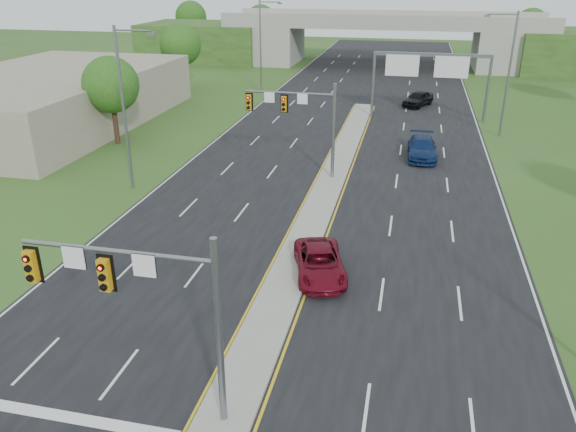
# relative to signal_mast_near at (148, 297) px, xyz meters

# --- Properties ---
(ground) EXTENTS (240.00, 240.00, 0.00)m
(ground) POSITION_rel_signal_mast_near_xyz_m (2.26, 0.07, -4.73)
(ground) COLOR #2C491A
(ground) RESTS_ON ground
(road) EXTENTS (24.00, 160.00, 0.02)m
(road) POSITION_rel_signal_mast_near_xyz_m (2.26, 35.07, -4.72)
(road) COLOR black
(road) RESTS_ON ground
(median) EXTENTS (2.00, 54.00, 0.16)m
(median) POSITION_rel_signal_mast_near_xyz_m (2.26, 23.07, -4.63)
(median) COLOR gray
(median) RESTS_ON road
(lane_markings) EXTENTS (23.72, 160.00, 0.01)m
(lane_markings) POSITION_rel_signal_mast_near_xyz_m (1.66, 28.99, -4.70)
(lane_markings) COLOR gold
(lane_markings) RESTS_ON road
(signal_mast_near) EXTENTS (6.62, 0.60, 7.00)m
(signal_mast_near) POSITION_rel_signal_mast_near_xyz_m (0.00, 0.00, 0.00)
(signal_mast_near) COLOR slate
(signal_mast_near) RESTS_ON ground
(signal_mast_far) EXTENTS (6.62, 0.60, 7.00)m
(signal_mast_far) POSITION_rel_signal_mast_near_xyz_m (0.00, 25.00, 0.00)
(signal_mast_far) COLOR slate
(signal_mast_far) RESTS_ON ground
(sign_gantry) EXTENTS (11.58, 0.44, 6.67)m
(sign_gantry) POSITION_rel_signal_mast_near_xyz_m (8.95, 44.99, 0.51)
(sign_gantry) COLOR slate
(sign_gantry) RESTS_ON ground
(overpass) EXTENTS (80.00, 14.00, 8.10)m
(overpass) POSITION_rel_signal_mast_near_xyz_m (2.26, 80.07, -1.17)
(overpass) COLOR gray
(overpass) RESTS_ON ground
(lightpole_l_mid) EXTENTS (2.85, 0.25, 11.00)m
(lightpole_l_mid) POSITION_rel_signal_mast_near_xyz_m (-11.03, 20.07, 1.38)
(lightpole_l_mid) COLOR slate
(lightpole_l_mid) RESTS_ON ground
(lightpole_l_far) EXTENTS (2.85, 0.25, 11.00)m
(lightpole_l_far) POSITION_rel_signal_mast_near_xyz_m (-11.03, 55.07, 1.38)
(lightpole_l_far) COLOR slate
(lightpole_l_far) RESTS_ON ground
(lightpole_r_far) EXTENTS (2.85, 0.25, 11.00)m
(lightpole_r_far) POSITION_rel_signal_mast_near_xyz_m (15.56, 40.07, 1.38)
(lightpole_r_far) COLOR slate
(lightpole_r_far) RESTS_ON ground
(tree_l_near) EXTENTS (4.80, 4.80, 7.60)m
(tree_l_near) POSITION_rel_signal_mast_near_xyz_m (-17.74, 30.07, 0.45)
(tree_l_near) COLOR #382316
(tree_l_near) RESTS_ON ground
(tree_l_mid) EXTENTS (5.20, 5.20, 8.12)m
(tree_l_mid) POSITION_rel_signal_mast_near_xyz_m (-21.74, 55.07, 0.78)
(tree_l_mid) COLOR #382316
(tree_l_mid) RESTS_ON ground
(tree_back_a) EXTENTS (6.00, 6.00, 8.85)m
(tree_back_a) POSITION_rel_signal_mast_near_xyz_m (-35.74, 94.07, 1.11)
(tree_back_a) COLOR #382316
(tree_back_a) RESTS_ON ground
(tree_back_b) EXTENTS (5.60, 5.60, 8.32)m
(tree_back_b) POSITION_rel_signal_mast_near_xyz_m (-21.74, 94.07, 0.78)
(tree_back_b) COLOR #382316
(tree_back_b) RESTS_ON ground
(tree_back_c) EXTENTS (5.60, 5.60, 8.32)m
(tree_back_c) POSITION_rel_signal_mast_near_xyz_m (26.26, 94.07, 0.78)
(tree_back_c) COLOR #382316
(tree_back_c) RESTS_ON ground
(commercial_building) EXTENTS (18.00, 30.00, 5.00)m
(commercial_building) POSITION_rel_signal_mast_near_xyz_m (-27.74, 35.07, -2.23)
(commercial_building) COLOR gray
(commercial_building) RESTS_ON ground
(car_far_a) EXTENTS (3.62, 5.50, 1.41)m
(car_far_a) POSITION_rel_signal_mast_near_xyz_m (3.76, 10.69, -4.00)
(car_far_a) COLOR maroon
(car_far_a) RESTS_ON road
(car_far_b) EXTENTS (2.49, 5.67, 1.62)m
(car_far_b) POSITION_rel_signal_mast_near_xyz_m (8.69, 31.70, -3.90)
(car_far_b) COLOR #0C204B
(car_far_b) RESTS_ON road
(car_far_c) EXTENTS (3.85, 5.30, 1.68)m
(car_far_c) POSITION_rel_signal_mast_near_xyz_m (8.17, 51.20, -3.87)
(car_far_c) COLOR black
(car_far_c) RESTS_ON road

